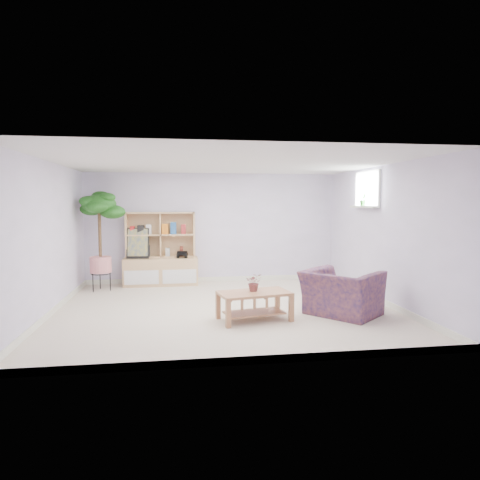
{
  "coord_description": "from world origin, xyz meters",
  "views": [
    {
      "loc": [
        -0.77,
        -6.94,
        1.76
      ],
      "look_at": [
        0.3,
        0.33,
        1.11
      ],
      "focal_mm": 32.0,
      "sensor_mm": 36.0,
      "label": 1
    }
  ],
  "objects": [
    {
      "name": "floor_tree",
      "position": [
        -2.3,
        1.82,
        1.0
      ],
      "size": [
        0.89,
        0.89,
        1.99
      ],
      "primitive_type": null,
      "rotation": [
        0.0,
        0.0,
        -0.25
      ],
      "color": "#134410",
      "rests_on": "floor"
    },
    {
      "name": "armchair",
      "position": [
        1.76,
        -0.67,
        0.4
      ],
      "size": [
        1.41,
        1.43,
        0.8
      ],
      "primitive_type": "imported",
      "rotation": [
        0.0,
        0.0,
        2.27
      ],
      "color": "#11154F",
      "rests_on": "floor"
    },
    {
      "name": "poster",
      "position": [
        -1.6,
        2.2,
        0.91
      ],
      "size": [
        0.47,
        0.14,
        0.64
      ],
      "primitive_type": null,
      "rotation": [
        0.0,
        0.0,
        -0.07
      ],
      "color": "gold",
      "rests_on": "storage_unit"
    },
    {
      "name": "window_sill",
      "position": [
        2.67,
        0.6,
        1.68
      ],
      "size": [
        0.14,
        1.0,
        0.04
      ],
      "primitive_type": "cube",
      "color": "white",
      "rests_on": "walls"
    },
    {
      "name": "toy_truck",
      "position": [
        -0.68,
        2.16,
        0.66
      ],
      "size": [
        0.33,
        0.24,
        0.16
      ],
      "primitive_type": null,
      "rotation": [
        0.0,
        0.0,
        -0.12
      ],
      "color": "black",
      "rests_on": "storage_unit"
    },
    {
      "name": "baseboard",
      "position": [
        0.0,
        0.0,
        0.05
      ],
      "size": [
        5.5,
        5.0,
        0.1
      ],
      "primitive_type": null,
      "color": "white",
      "rests_on": "floor"
    },
    {
      "name": "coffee_table",
      "position": [
        0.35,
        -0.76,
        0.21
      ],
      "size": [
        1.14,
        0.76,
        0.43
      ],
      "primitive_type": null,
      "rotation": [
        0.0,
        0.0,
        0.19
      ],
      "color": "#A4744B",
      "rests_on": "floor"
    },
    {
      "name": "table_plant",
      "position": [
        0.36,
        -0.71,
        0.57
      ],
      "size": [
        0.27,
        0.24,
        0.27
      ],
      "primitive_type": "imported",
      "rotation": [
        0.0,
        0.0,
        -0.11
      ],
      "color": "#235A2D",
      "rests_on": "coffee_table"
    },
    {
      "name": "window",
      "position": [
        2.73,
        0.6,
        2.0
      ],
      "size": [
        0.1,
        0.98,
        0.68
      ],
      "primitive_type": null,
      "color": "#C9DFFF",
      "rests_on": "walls"
    },
    {
      "name": "floor",
      "position": [
        0.0,
        0.0,
        0.0
      ],
      "size": [
        5.5,
        5.0,
        0.01
      ],
      "primitive_type": "cube",
      "color": "#C5B191",
      "rests_on": "ground"
    },
    {
      "name": "walls",
      "position": [
        0.0,
        0.0,
        1.2
      ],
      "size": [
        5.51,
        5.01,
        2.4
      ],
      "color": "silver",
      "rests_on": "floor"
    },
    {
      "name": "sill_plant",
      "position": [
        2.67,
        0.66,
        1.81
      ],
      "size": [
        0.14,
        0.12,
        0.23
      ],
      "primitive_type": "imported",
      "rotation": [
        0.0,
        0.0,
        0.16
      ],
      "color": "#134410",
      "rests_on": "window_sill"
    },
    {
      "name": "storage_unit",
      "position": [
        -1.13,
        2.24,
        0.78
      ],
      "size": [
        1.56,
        0.53,
        1.56
      ],
      "primitive_type": null,
      "color": "tan",
      "rests_on": "floor"
    },
    {
      "name": "ceiling",
      "position": [
        0.0,
        0.0,
        2.4
      ],
      "size": [
        5.5,
        5.0,
        0.01
      ],
      "primitive_type": "cube",
      "color": "silver",
      "rests_on": "walls"
    }
  ]
}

